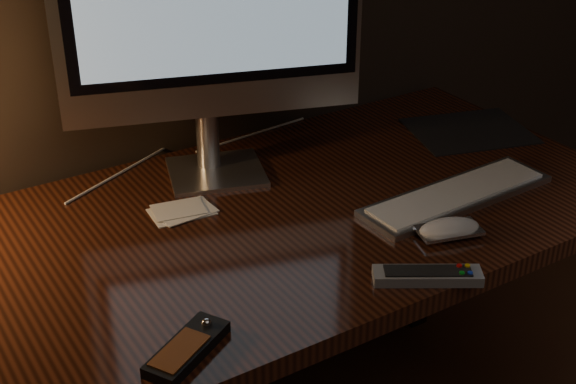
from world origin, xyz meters
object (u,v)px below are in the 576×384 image
keyboard (457,195)px  monitor (210,0)px  desk (236,261)px  tv_remote (427,275)px  mouse (449,231)px  media_remote (187,348)px

keyboard → monitor: bearing=133.8°
desk → keyboard: keyboard is taller
tv_remote → desk: bearing=143.1°
desk → mouse: 0.45m
keyboard → tv_remote: 0.32m
desk → tv_remote: (0.16, -0.41, 0.14)m
keyboard → tv_remote: tv_remote is taller
keyboard → mouse: mouse is taller
media_remote → tv_remote: media_remote is taller
tv_remote → keyboard: bearing=70.1°
desk → media_remote: 0.48m
desk → keyboard: size_ratio=3.64×
mouse → tv_remote: (-0.13, -0.09, -0.00)m
keyboard → mouse: bearing=-140.2°
tv_remote → monitor: bearing=134.0°
monitor → keyboard: bearing=-25.9°
mouse → media_remote: media_remote is taller
desk → tv_remote: 0.46m
desk → monitor: 0.53m
monitor → desk: bearing=-87.0°
monitor → keyboard: size_ratio=1.47×
keyboard → mouse: (-0.12, -0.10, 0.00)m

